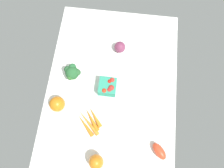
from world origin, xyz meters
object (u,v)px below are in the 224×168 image
red_onion_center (120,47)px  berry_basket (108,87)px  heirloom_tomato_orange (57,104)px  carrot_bunch (90,121)px  roma_tomato (159,151)px  broccoli_head (72,72)px  bell_pepper_orange (96,162)px

red_onion_center → berry_basket: 26.60cm
heirloom_tomato_orange → berry_basket: bearing=116.7°
carrot_bunch → roma_tomato: bearing=73.3°
roma_tomato → berry_basket: berry_basket is taller
carrot_bunch → berry_basket: berry_basket is taller
broccoli_head → bell_pepper_orange: broccoli_head is taller
heirloom_tomato_orange → berry_basket: 29.98cm
bell_pepper_orange → heirloom_tomato_orange: bearing=-137.0°
roma_tomato → berry_basket: (-31.95, -31.15, 1.23)cm
berry_basket → bell_pepper_orange: bell_pepper_orange is taller
heirloom_tomato_orange → carrot_bunch: 20.68cm
red_onion_center → broccoli_head: size_ratio=0.62×
red_onion_center → carrot_bunch: bearing=-14.1°
heirloom_tomato_orange → broccoli_head: broccoli_head is taller
berry_basket → broccoli_head: bearing=-103.7°
carrot_bunch → broccoli_head: bearing=-151.9°
broccoli_head → berry_basket: broccoli_head is taller
berry_basket → heirloom_tomato_orange: bearing=-63.3°
berry_basket → bell_pepper_orange: bearing=-1.5°
roma_tomato → berry_basket: 44.64cm
broccoli_head → berry_basket: size_ratio=1.13×
broccoli_head → carrot_bunch: bearing=28.1°
red_onion_center → heirloom_tomato_orange: 50.37cm
roma_tomato → broccoli_head: bearing=15.3°
broccoli_head → carrot_bunch: 29.46cm
roma_tomato → broccoli_head: (-37.08, -52.25, 4.70)cm
heirloom_tomato_orange → broccoli_head: (-18.60, 5.67, 2.81)cm
bell_pepper_orange → broccoli_head: bearing=-156.5°
heirloom_tomato_orange → broccoli_head: size_ratio=0.78×
carrot_bunch → bell_pepper_orange: (20.70, 6.46, 3.48)cm
roma_tomato → carrot_bunch: size_ratio=0.58×
berry_basket → carrot_bunch: bearing=-20.3°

